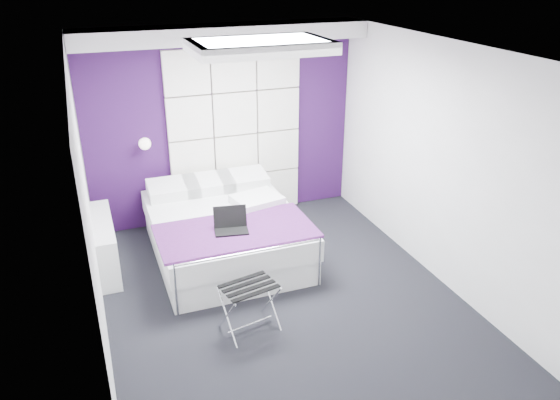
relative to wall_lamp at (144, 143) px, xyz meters
name	(u,v)px	position (x,y,z in m)	size (l,w,h in m)	color
floor	(281,297)	(1.05, -2.06, -1.22)	(4.40, 4.40, 0.00)	black
ceiling	(282,49)	(1.05, -2.06, 1.38)	(4.40, 4.40, 0.00)	white
wall_back	(223,125)	(1.05, 0.14, 0.08)	(3.60, 3.60, 0.00)	white
wall_left	(88,213)	(-0.75, -2.06, 0.08)	(4.40, 4.40, 0.00)	white
wall_right	(437,163)	(2.85, -2.06, 0.08)	(4.40, 4.40, 0.00)	white
accent_wall	(223,125)	(1.05, 0.13, 0.08)	(3.58, 0.02, 2.58)	#2D0E3E
soffit	(224,33)	(1.05, -0.11, 1.28)	(3.58, 0.50, 0.20)	white
headboard	(235,135)	(1.20, 0.08, -0.05)	(1.80, 0.08, 2.30)	white
skylight	(260,45)	(1.05, -1.46, 1.33)	(1.36, 0.86, 0.12)	white
wall_lamp	(144,143)	(0.00, 0.00, 0.00)	(0.15, 0.15, 0.15)	white
radiator	(105,244)	(-0.64, -0.76, -0.92)	(0.22, 1.20, 0.60)	white
bed	(224,232)	(0.73, -0.96, -0.91)	(1.72, 2.08, 0.73)	white
nightstand	(174,191)	(0.31, -0.04, -0.69)	(0.43, 0.34, 0.05)	white
luggage_rack	(249,308)	(0.57, -2.47, -0.97)	(0.51, 0.37, 0.50)	silver
laptop	(230,224)	(0.67, -1.45, -0.57)	(0.36, 0.26, 0.26)	black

